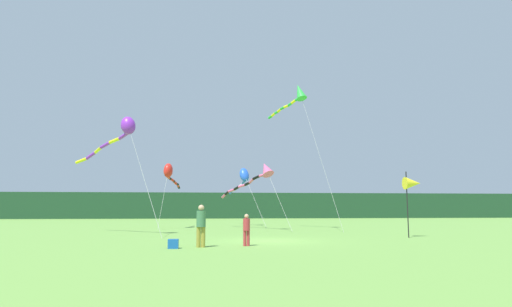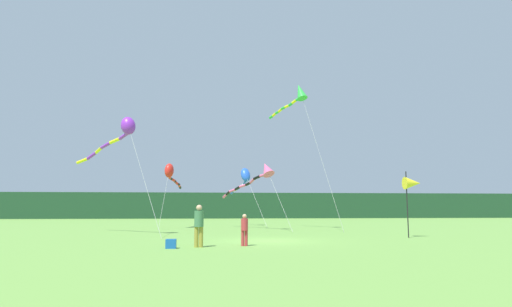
# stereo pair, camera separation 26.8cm
# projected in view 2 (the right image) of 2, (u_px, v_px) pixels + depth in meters

# --- Properties ---
(ground_plane) EXTENTS (120.00, 120.00, 0.00)m
(ground_plane) POSITION_uv_depth(u_px,v_px,m) (268.00, 241.00, 20.97)
(ground_plane) COLOR #6B9E42
(distant_treeline) EXTENTS (108.00, 2.29, 3.86)m
(distant_treeline) POSITION_uv_depth(u_px,v_px,m) (231.00, 206.00, 65.64)
(distant_treeline) COLOR #1E4228
(distant_treeline) RESTS_ON ground
(person_adult) EXTENTS (0.38, 0.38, 1.73)m
(person_adult) POSITION_uv_depth(u_px,v_px,m) (199.00, 223.00, 17.74)
(person_adult) COLOR olive
(person_adult) RESTS_ON ground
(person_child) EXTENTS (0.30, 0.30, 1.34)m
(person_child) POSITION_uv_depth(u_px,v_px,m) (244.00, 228.00, 18.31)
(person_child) COLOR #B23338
(person_child) RESTS_ON ground
(cooler_box) EXTENTS (0.41, 0.36, 0.37)m
(cooler_box) POSITION_uv_depth(u_px,v_px,m) (171.00, 244.00, 17.17)
(cooler_box) COLOR #1959B2
(cooler_box) RESTS_ON ground
(banner_flag_pole) EXTENTS (0.90, 0.70, 3.60)m
(banner_flag_pole) POSITION_uv_depth(u_px,v_px,m) (412.00, 184.00, 23.67)
(banner_flag_pole) COLOR black
(banner_flag_pole) RESTS_ON ground
(kite_purple) EXTENTS (6.73, 7.31, 7.13)m
(kite_purple) POSITION_uv_depth(u_px,v_px,m) (122.00, 132.00, 26.16)
(kite_purple) COLOR #B2B2B2
(kite_purple) RESTS_ON ground
(kite_blue) EXTENTS (2.66, 7.77, 5.34)m
(kite_blue) POSITION_uv_depth(u_px,v_px,m) (244.00, 177.00, 39.14)
(kite_blue) COLOR #B2B2B2
(kite_blue) RESTS_ON ground
(kite_red) EXTENTS (1.21, 5.61, 5.19)m
(kite_red) POSITION_uv_depth(u_px,v_px,m) (170.00, 173.00, 34.15)
(kite_red) COLOR #B2B2B2
(kite_red) RESTS_ON ground
(kite_rainbow) EXTENTS (4.55, 8.42, 5.11)m
(kite_rainbow) POSITION_uv_depth(u_px,v_px,m) (260.00, 174.00, 32.27)
(kite_rainbow) COLOR #B2B2B2
(kite_rainbow) RESTS_ON ground
(kite_green) EXTENTS (4.11, 6.76, 11.07)m
(kite_green) POSITION_uv_depth(u_px,v_px,m) (298.00, 95.00, 32.81)
(kite_green) COLOR #B2B2B2
(kite_green) RESTS_ON ground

